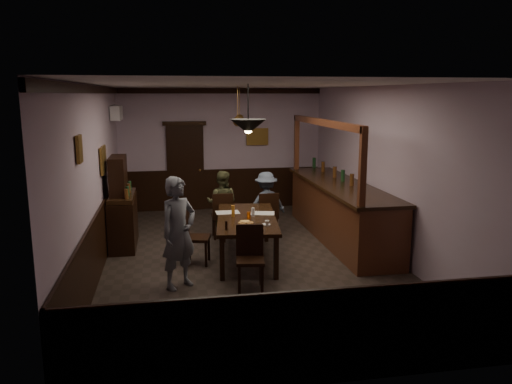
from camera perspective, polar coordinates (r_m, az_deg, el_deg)
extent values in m
cube|color=#2D2621|center=(8.90, -0.96, -7.56)|extent=(5.00, 8.00, 0.01)
cube|color=white|center=(8.43, -1.03, 12.16)|extent=(5.00, 8.00, 0.01)
cube|color=#BEA4BA|center=(12.47, -3.98, 4.91)|extent=(5.00, 0.01, 3.00)
cube|color=#BEA4BA|center=(4.73, 6.91, -5.54)|extent=(5.00, 0.01, 3.00)
cube|color=#BEA4BA|center=(8.51, -17.85, 1.48)|extent=(0.01, 8.00, 3.00)
cube|color=#BEA4BA|center=(9.27, 14.45, 2.42)|extent=(0.01, 8.00, 3.00)
cube|color=black|center=(8.66, -1.07, -3.09)|extent=(1.27, 2.31, 0.06)
cube|color=black|center=(7.79, -3.91, -7.65)|extent=(0.07, 0.07, 0.69)
cube|color=black|center=(7.82, 2.32, -7.55)|extent=(0.07, 0.07, 0.69)
cube|color=black|center=(9.74, -3.75, -3.78)|extent=(0.07, 0.07, 0.69)
cube|color=black|center=(9.76, 1.20, -3.72)|extent=(0.07, 0.07, 0.69)
cube|color=black|center=(10.04, -3.91, -2.80)|extent=(0.41, 0.41, 0.05)
cube|color=black|center=(9.80, -3.81, -1.58)|extent=(0.41, 0.04, 0.48)
cube|color=black|center=(10.27, -3.08, -3.78)|extent=(0.04, 0.04, 0.41)
cube|color=black|center=(10.24, -4.91, -3.85)|extent=(0.04, 0.04, 0.41)
cube|color=black|center=(9.96, -2.85, -4.26)|extent=(0.04, 0.04, 0.41)
cube|color=black|center=(9.92, -4.73, -4.34)|extent=(0.04, 0.04, 0.41)
cube|color=black|center=(10.06, 1.23, -2.76)|extent=(0.42, 0.42, 0.05)
cube|color=black|center=(9.83, 1.49, -1.54)|extent=(0.40, 0.06, 0.48)
cube|color=black|center=(10.31, 1.89, -3.71)|extent=(0.04, 0.04, 0.41)
cube|color=black|center=(10.24, 0.12, -3.82)|extent=(0.04, 0.04, 0.41)
cube|color=black|center=(10.01, 2.36, -4.18)|extent=(0.04, 0.04, 0.41)
cube|color=black|center=(9.93, 0.53, -4.29)|extent=(0.04, 0.04, 0.41)
cube|color=black|center=(7.40, -0.67, -7.87)|extent=(0.46, 0.46, 0.05)
cube|color=black|center=(7.50, -0.72, -5.51)|extent=(0.41, 0.09, 0.49)
cube|color=black|center=(7.32, -1.94, -10.00)|extent=(0.04, 0.04, 0.42)
cube|color=black|center=(7.33, 0.69, -9.97)|extent=(0.04, 0.04, 0.42)
cube|color=black|center=(7.63, -1.97, -9.11)|extent=(0.04, 0.04, 0.42)
cube|color=black|center=(7.64, 0.55, -9.07)|extent=(0.04, 0.04, 0.42)
cube|color=black|center=(8.55, -6.74, -5.25)|extent=(0.50, 0.50, 0.05)
cube|color=black|center=(8.52, -8.03, -3.49)|extent=(0.13, 0.41, 0.50)
cube|color=black|center=(8.44, -5.75, -7.12)|extent=(0.04, 0.04, 0.43)
cube|color=black|center=(8.76, -5.42, -6.43)|extent=(0.04, 0.04, 0.43)
cube|color=black|center=(8.49, -8.02, -7.05)|extent=(0.04, 0.04, 0.43)
cube|color=black|center=(8.81, -7.61, -6.37)|extent=(0.04, 0.04, 0.43)
imported|color=slate|center=(7.46, -8.84, -4.63)|extent=(0.73, 0.69, 1.68)
imported|color=#4A4C2D|center=(10.18, -3.91, -1.28)|extent=(0.77, 0.68, 1.33)
imported|color=slate|center=(10.21, 1.15, -1.30)|extent=(0.91, 0.63, 1.30)
cube|color=silver|center=(9.00, -3.26, -2.34)|extent=(0.42, 0.31, 0.01)
cube|color=silver|center=(8.92, 0.76, -2.44)|extent=(0.48, 0.39, 0.01)
cube|color=#F9BD5B|center=(8.38, -1.24, -3.36)|extent=(0.17, 0.17, 0.00)
cylinder|color=white|center=(8.15, 1.14, -3.74)|extent=(0.15, 0.15, 0.01)
imported|color=white|center=(8.09, 1.28, -3.54)|extent=(0.09, 0.09, 0.07)
cylinder|color=white|center=(8.08, -1.03, -3.87)|extent=(0.22, 0.22, 0.01)
torus|color=#C68C47|center=(8.12, -1.61, -3.59)|extent=(0.13, 0.13, 0.04)
torus|color=#C68C47|center=(8.13, -0.74, -3.56)|extent=(0.13, 0.13, 0.04)
cylinder|color=orange|center=(8.53, -0.83, -2.69)|extent=(0.07, 0.07, 0.12)
cylinder|color=#BF721E|center=(8.68, -2.64, -2.18)|extent=(0.06, 0.06, 0.20)
cylinder|color=silver|center=(8.71, -0.34, -2.30)|extent=(0.06, 0.06, 0.15)
cylinder|color=black|center=(7.87, -3.41, -3.83)|extent=(0.04, 0.04, 0.14)
cube|color=black|center=(9.76, -14.93, -3.38)|extent=(0.46, 1.30, 0.93)
cube|color=black|center=(9.65, -15.08, -0.44)|extent=(0.45, 1.26, 0.07)
cube|color=black|center=(9.59, -15.49, 1.73)|extent=(0.28, 0.84, 0.74)
cube|color=#4C2214|center=(10.02, 9.61, -2.33)|extent=(0.89, 4.14, 1.08)
cube|color=black|center=(9.90, 9.61, 0.83)|extent=(0.99, 4.24, 0.06)
cube|color=#4C2214|center=(9.64, 7.73, 7.87)|extent=(0.10, 4.04, 0.12)
cube|color=#4C2214|center=(7.85, 12.04, 2.66)|extent=(0.10, 0.10, 1.28)
cube|color=#4C2214|center=(11.57, 4.64, 5.53)|extent=(0.10, 0.10, 1.28)
cube|color=black|center=(12.41, -8.06, 2.70)|extent=(0.90, 0.06, 2.10)
cube|color=white|center=(11.27, -15.65, 8.71)|extent=(0.20, 0.85, 0.30)
cube|color=olive|center=(6.85, -19.54, 4.64)|extent=(0.04, 0.28, 0.36)
cube|color=olive|center=(9.26, -17.06, 3.52)|extent=(0.04, 0.62, 0.48)
cube|color=olive|center=(12.53, 0.14, 6.34)|extent=(0.55, 0.04, 0.42)
cylinder|color=black|center=(7.60, -0.90, 9.89)|extent=(0.02, 0.02, 0.63)
cone|color=black|center=(7.61, -0.90, 7.50)|extent=(0.56, 0.56, 0.22)
sphere|color=#FFD88C|center=(7.62, -0.89, 7.13)|extent=(0.12, 0.12, 0.12)
cylinder|color=#BF8C3F|center=(10.24, -2.12, 10.02)|extent=(0.02, 0.02, 0.70)
cone|color=#BF8C3F|center=(10.25, -2.10, 8.07)|extent=(0.20, 0.20, 0.22)
sphere|color=#FFD88C|center=(10.26, -2.10, 7.79)|extent=(0.12, 0.12, 0.12)
cylinder|color=#BF8C3F|center=(11.36, -1.91, 10.13)|extent=(0.02, 0.02, 0.70)
cone|color=#BF8C3F|center=(11.37, -1.90, 8.37)|extent=(0.20, 0.20, 0.22)
sphere|color=#FFD88C|center=(11.37, -1.90, 8.12)|extent=(0.12, 0.12, 0.12)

